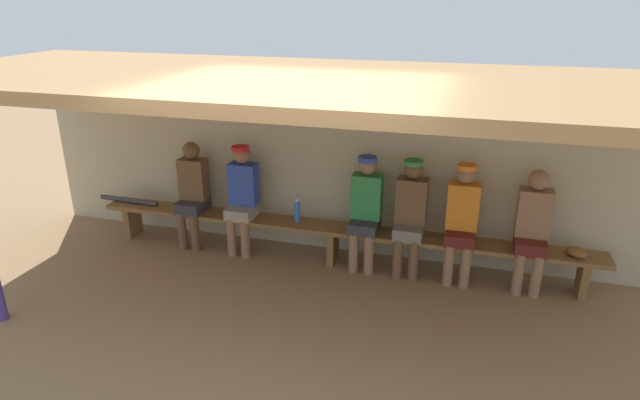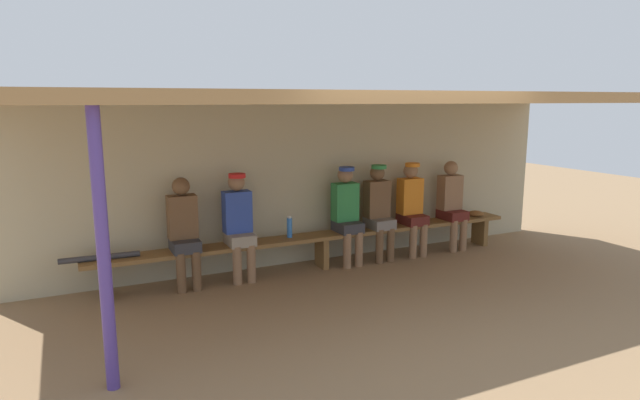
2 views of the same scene
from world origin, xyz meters
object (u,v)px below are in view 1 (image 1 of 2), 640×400
(player_shirtless_tan, at_px, (532,226))
(baseball_bat, at_px, (129,200))
(player_in_red, at_px, (462,217))
(player_middle, at_px, (366,207))
(baseball_glove_tan, at_px, (576,252))
(player_in_blue, at_px, (192,190))
(player_leftmost, at_px, (410,212))
(player_near_post, at_px, (242,194))
(water_bottle_green, at_px, (297,211))
(bench, at_px, (333,232))

(player_shirtless_tan, distance_m, baseball_bat, 4.95)
(player_in_red, bearing_deg, player_middle, 180.00)
(player_middle, distance_m, baseball_bat, 3.16)
(player_middle, height_order, player_shirtless_tan, player_middle)
(player_middle, xyz_separation_m, baseball_glove_tan, (2.26, -0.03, -0.24))
(player_in_blue, bearing_deg, baseball_glove_tan, -0.35)
(player_in_blue, bearing_deg, player_middle, 0.01)
(player_leftmost, relative_size, player_near_post, 1.00)
(player_shirtless_tan, bearing_deg, player_middle, 179.98)
(water_bottle_green, bearing_deg, bench, -4.17)
(bench, xyz_separation_m, baseball_bat, (-2.77, -0.00, 0.11))
(bench, bearing_deg, player_near_post, 179.82)
(player_shirtless_tan, relative_size, baseball_glove_tan, 5.56)
(player_leftmost, relative_size, water_bottle_green, 4.75)
(player_middle, bearing_deg, player_near_post, 180.00)
(water_bottle_green, distance_m, baseball_glove_tan, 3.09)
(player_near_post, bearing_deg, player_in_red, 0.00)
(player_middle, distance_m, water_bottle_green, 0.85)
(player_leftmost, relative_size, player_shirtless_tan, 1.01)
(player_middle, xyz_separation_m, player_shirtless_tan, (1.80, -0.00, -0.02))
(baseball_glove_tan, bearing_deg, player_shirtless_tan, -131.58)
(bench, xyz_separation_m, player_shirtless_tan, (2.18, 0.00, 0.34))
(player_in_red, height_order, player_shirtless_tan, player_in_red)
(player_in_red, height_order, baseball_glove_tan, player_in_red)
(player_leftmost, distance_m, water_bottle_green, 1.35)
(player_in_blue, distance_m, player_near_post, 0.68)
(bench, bearing_deg, player_shirtless_tan, 0.08)
(player_middle, relative_size, baseball_glove_tan, 5.60)
(player_shirtless_tan, distance_m, player_near_post, 3.32)
(player_leftmost, bearing_deg, player_in_blue, -179.99)
(bench, bearing_deg, baseball_glove_tan, -0.53)
(bench, relative_size, player_shirtless_tan, 4.49)
(player_in_red, bearing_deg, player_in_blue, -179.99)
(bench, bearing_deg, player_in_blue, 179.90)
(player_in_red, bearing_deg, player_shirtless_tan, -0.04)
(player_middle, bearing_deg, water_bottle_green, 177.98)
(bench, height_order, player_in_blue, player_in_blue)
(player_in_red, bearing_deg, player_leftmost, 180.00)
(player_near_post, bearing_deg, baseball_bat, -179.87)
(player_shirtless_tan, height_order, water_bottle_green, player_shirtless_tan)
(player_middle, xyz_separation_m, player_near_post, (-1.53, 0.00, 0.00))
(player_middle, distance_m, player_in_red, 1.07)
(player_in_blue, distance_m, player_in_red, 3.27)
(player_middle, distance_m, baseball_glove_tan, 2.27)
(player_leftmost, xyz_separation_m, baseball_bat, (-3.66, -0.00, -0.25))
(player_leftmost, bearing_deg, baseball_bat, -179.94)
(player_middle, bearing_deg, baseball_bat, -179.94)
(baseball_glove_tan, bearing_deg, baseball_bat, -128.41)
(player_leftmost, height_order, player_shirtless_tan, player_leftmost)
(player_middle, height_order, baseball_bat, player_middle)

